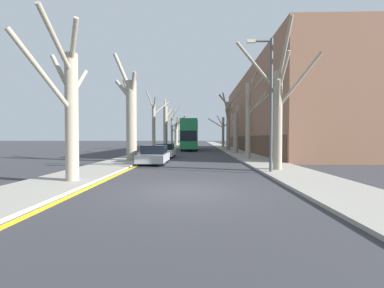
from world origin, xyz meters
TOP-DOWN VIEW (x-y plane):
  - ground_plane at (0.00, 0.00)m, footprint 300.00×300.00m
  - sidewalk_left at (-5.46, 50.00)m, footprint 3.05×120.00m
  - sidewalk_right at (5.46, 50.00)m, footprint 3.05×120.00m
  - building_facade_right at (11.97, 27.82)m, footprint 10.08×37.06m
  - kerb_line_stripe at (-3.75, 50.00)m, footprint 0.24×120.00m
  - street_tree_left_0 at (-4.93, 1.41)m, footprint 2.21×4.82m
  - street_tree_left_1 at (-5.02, 11.39)m, footprint 2.30×3.34m
  - street_tree_left_2 at (-4.95, 21.89)m, footprint 2.59×2.81m
  - street_tree_left_3 at (-4.89, 32.65)m, footprint 2.20×1.41m
  - street_tree_left_4 at (-4.88, 42.84)m, footprint 3.65×3.18m
  - street_tree_left_5 at (-4.83, 52.96)m, footprint 3.89×3.89m
  - street_tree_right_0 at (5.02, 5.47)m, footprint 4.51×2.15m
  - street_tree_right_1 at (5.00, 13.65)m, footprint 2.04×3.71m
  - street_tree_right_2 at (4.99, 22.40)m, footprint 2.95×2.42m
  - street_tree_right_3 at (4.99, 29.59)m, footprint 2.78×1.97m
  - street_tree_right_4 at (5.00, 38.86)m, footprint 4.73×2.16m
  - double_decker_bus at (-0.88, 31.31)m, footprint 2.49×11.16m
  - parked_car_0 at (-2.83, 9.78)m, footprint 1.90×4.13m
  - parked_car_1 at (-2.83, 16.15)m, footprint 1.79×4.09m
  - lamp_post at (4.28, 4.63)m, footprint 1.40×0.20m

SIDE VIEW (x-z plane):
  - ground_plane at x=0.00m, z-range 0.00..0.00m
  - kerb_line_stripe at x=-3.75m, z-range 0.00..0.01m
  - sidewalk_left at x=-5.46m, z-range 0.00..0.12m
  - sidewalk_right at x=5.46m, z-range 0.00..0.12m
  - parked_car_1 at x=-2.83m, z-range -0.04..1.32m
  - parked_car_0 at x=-2.83m, z-range -0.04..1.34m
  - double_decker_bus at x=-0.88m, z-range 0.30..4.94m
  - street_tree_right_2 at x=4.99m, z-range -0.69..6.46m
  - street_tree_right_4 at x=5.00m, z-range 0.07..6.30m
  - street_tree_left_0 at x=-4.93m, z-range -0.02..6.50m
  - street_tree_left_5 at x=-4.83m, z-range -0.35..6.95m
  - street_tree_left_2 at x=-4.95m, z-range -0.40..7.12m
  - street_tree_right_0 at x=5.02m, z-range -0.51..7.58m
  - street_tree_left_4 at x=-4.88m, z-range -0.66..7.77m
  - street_tree_left_1 at x=-5.02m, z-range -0.65..8.22m
  - street_tree_left_3 at x=-4.89m, z-range -0.38..8.04m
  - street_tree_right_1 at x=5.00m, z-range -0.32..8.11m
  - lamp_post at x=4.28m, z-range 0.45..7.69m
  - street_tree_right_3 at x=4.99m, z-range -0.27..8.56m
  - building_facade_right at x=11.97m, z-range -0.01..10.81m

